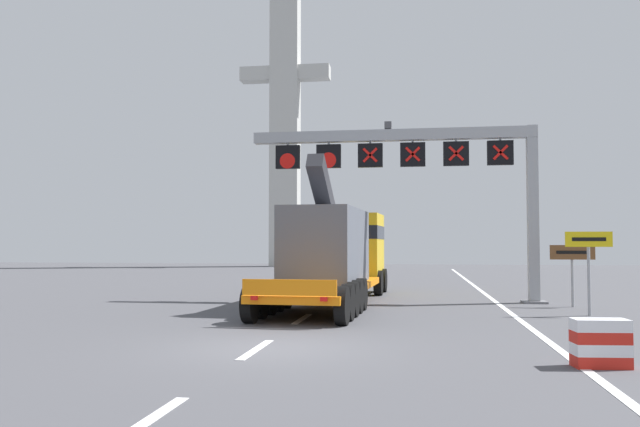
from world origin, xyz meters
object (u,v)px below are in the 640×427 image
Objects in this scene: heavy_haul_truck_orange at (338,251)px; crash_barrier_striped at (600,343)px; exit_sign_yellow at (589,252)px; tourist_info_sign_brown at (572,260)px; overhead_lane_gantry at (425,161)px; bridge_pylon_distant at (285,107)px.

heavy_haul_truck_orange reaches higher than crash_barrier_striped.
exit_sign_yellow reaches higher than crash_barrier_striped.
exit_sign_yellow is 1.20× the size of tourist_info_sign_brown.
heavy_haul_truck_orange reaches higher than tourist_info_sign_brown.
crash_barrier_striped is at bearing -76.92° from overhead_lane_gantry.
bridge_pylon_distant reaches higher than overhead_lane_gantry.
overhead_lane_gantry is at bearing 6.18° from heavy_haul_truck_orange.
heavy_haul_truck_orange is 0.46× the size of bridge_pylon_distant.
overhead_lane_gantry is 4.31× the size of exit_sign_yellow.
overhead_lane_gantry is 5.16× the size of tourist_info_sign_brown.
tourist_info_sign_brown is 0.07× the size of bridge_pylon_distant.
tourist_info_sign_brown is (5.25, -1.44, -3.88)m from overhead_lane_gantry.
heavy_haul_truck_orange is 6.31× the size of tourist_info_sign_brown.
heavy_haul_truck_orange is 8.77m from tourist_info_sign_brown.
bridge_pylon_distant is at bearing 110.02° from overhead_lane_gantry.
crash_barrier_striped is (-2.05, -8.84, -1.57)m from exit_sign_yellow.
overhead_lane_gantry reaches higher than heavy_haul_truck_orange.
tourist_info_sign_brown is at bearing -15.31° from overhead_lane_gantry.
crash_barrier_striped is 54.38m from bridge_pylon_distant.
exit_sign_yellow is 2.57× the size of crash_barrier_striped.
bridge_pylon_distant reaches higher than exit_sign_yellow.
bridge_pylon_distant reaches higher than heavy_haul_truck_orange.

